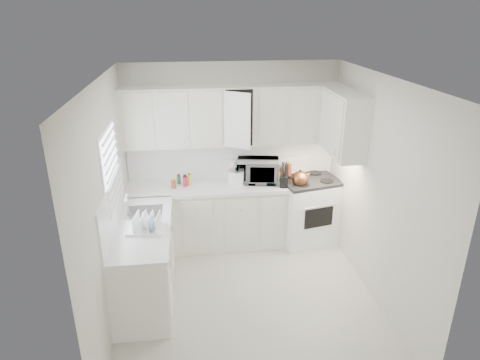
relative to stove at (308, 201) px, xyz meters
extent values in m
plane|color=#B9B6A9|center=(-1.07, -1.28, -0.63)|extent=(3.20, 3.20, 0.00)
plane|color=white|center=(-1.07, -1.28, 1.97)|extent=(3.20, 3.20, 0.00)
plane|color=beige|center=(-1.07, 0.32, 0.67)|extent=(3.00, 0.00, 3.00)
plane|color=beige|center=(-1.07, -2.88, 0.67)|extent=(3.00, 0.00, 3.00)
plane|color=beige|center=(-2.57, -1.28, 0.67)|extent=(0.00, 3.20, 3.20)
plane|color=beige|center=(0.43, -1.28, 0.67)|extent=(0.00, 3.20, 3.20)
cube|color=silver|center=(-1.46, 0.01, 0.30)|extent=(2.24, 0.64, 0.05)
cube|color=silver|center=(-2.26, -1.08, 0.30)|extent=(0.64, 1.62, 0.05)
cube|color=silver|center=(-1.07, 0.31, 0.60)|extent=(2.98, 0.02, 0.55)
cube|color=silver|center=(-2.56, -1.08, 0.60)|extent=(0.02, 1.60, 0.55)
imported|color=gray|center=(-0.73, 0.08, 0.52)|extent=(0.63, 0.42, 0.40)
cylinder|color=white|center=(-1.07, 0.24, 0.46)|extent=(0.12, 0.12, 0.27)
cylinder|color=brown|center=(-1.92, 0.14, 0.39)|extent=(0.06, 0.06, 0.13)
cylinder|color=#28783E|center=(-1.85, 0.05, 0.39)|extent=(0.06, 0.06, 0.13)
cylinder|color=#C41A3F|center=(-1.77, 0.14, 0.39)|extent=(0.06, 0.06, 0.13)
cylinder|color=yellow|center=(-1.70, 0.05, 0.39)|extent=(0.06, 0.06, 0.13)
cylinder|color=#C41A3F|center=(-0.49, 0.18, 0.42)|extent=(0.06, 0.06, 0.19)
cylinder|color=yellow|center=(-0.44, 0.12, 0.42)|extent=(0.06, 0.06, 0.19)
cylinder|color=brown|center=(-0.38, 0.18, 0.42)|extent=(0.06, 0.06, 0.19)
cylinder|color=black|center=(-0.33, 0.12, 0.42)|extent=(0.06, 0.06, 0.19)
cylinder|color=brown|center=(-0.27, 0.18, 0.42)|extent=(0.06, 0.06, 0.19)
camera|label=1|loc=(-1.69, -5.49, 2.62)|focal=31.85mm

